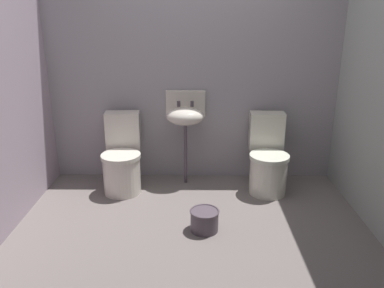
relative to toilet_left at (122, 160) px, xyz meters
The scene contains 6 objects.
ground_plane 1.20m from the toilet_left, 50.31° to the right, with size 3.48×2.87×0.08m, color slate.
wall_back 1.13m from the toilet_left, 28.69° to the left, with size 3.48×0.10×2.16m, color #9D969C.
toilet_left is the anchor object (origin of this frame).
toilet_right 1.51m from the toilet_left, ahead, with size 0.42×0.60×0.78m.
sink 0.81m from the toilet_left, 16.03° to the left, with size 0.42×0.35×0.99m.
bucket 1.20m from the toilet_left, 44.34° to the right, with size 0.25×0.25×0.19m.
Camera 1 is at (0.03, -2.84, 1.79)m, focal length 36.07 mm.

